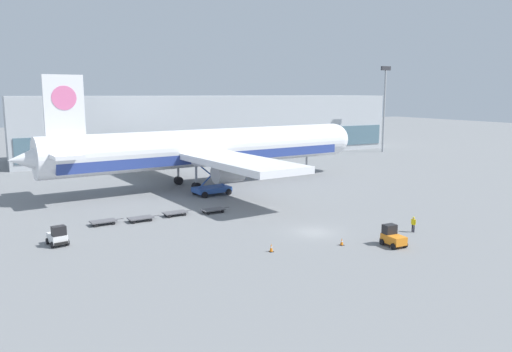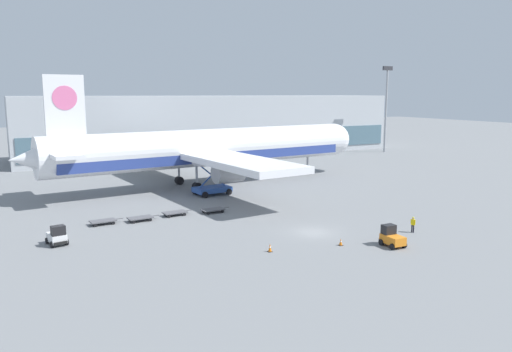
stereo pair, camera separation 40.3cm
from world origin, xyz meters
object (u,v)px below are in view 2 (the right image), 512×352
object	(u,v)px
baggage_dolly_lead	(103,221)
baggage_dolly_second	(140,218)
ground_crew_near	(413,223)
light_mast	(386,102)
baggage_tug_foreground	(57,236)
traffic_cone_near	(270,248)
airplane_main	(206,149)
scissor_lift_loader	(212,181)
traffic_cone_far	(341,242)
baggage_dolly_third	(175,213)
baggage_dolly_trail	(213,210)
baggage_tug_mid	(392,237)

from	to	relation	value
baggage_dolly_lead	baggage_dolly_second	world-z (taller)	same
ground_crew_near	light_mast	bearing A→B (deg)	-49.81
baggage_dolly_second	light_mast	bearing A→B (deg)	24.47
baggage_tug_foreground	traffic_cone_near	xyz separation A→B (m)	(17.31, -11.41, -0.49)
airplane_main	ground_crew_near	xyz separation A→B (m)	(9.16, -35.52, -4.86)
scissor_lift_loader	baggage_dolly_lead	world-z (taller)	scissor_lift_loader
light_mast	baggage_tug_foreground	world-z (taller)	light_mast
traffic_cone_far	traffic_cone_near	bearing A→B (deg)	168.49
baggage_dolly_lead	traffic_cone_near	xyz separation A→B (m)	(11.91, -17.17, -0.00)
scissor_lift_loader	baggage_dolly_third	world-z (taller)	scissor_lift_loader
baggage_dolly_second	ground_crew_near	distance (m)	30.29
baggage_tug_foreground	baggage_dolly_trail	xyz separation A→B (m)	(18.52, 5.32, -0.49)
ground_crew_near	traffic_cone_near	bearing A→B (deg)	75.42
traffic_cone_near	baggage_tug_foreground	bearing A→B (deg)	146.61
baggage_dolly_lead	baggage_dolly_trail	xyz separation A→B (m)	(13.12, -0.45, 0.00)
scissor_lift_loader	baggage_dolly_third	size ratio (longest dim) A/B	1.46
airplane_main	baggage_dolly_trail	distance (m)	19.44
traffic_cone_far	light_mast	bearing A→B (deg)	45.54
baggage_dolly_second	traffic_cone_far	world-z (taller)	traffic_cone_far
traffic_cone_near	baggage_dolly_lead	bearing A→B (deg)	124.74
airplane_main	baggage_dolly_third	world-z (taller)	airplane_main
baggage_dolly_trail	ground_crew_near	bearing A→B (deg)	-54.07
baggage_tug_foreground	scissor_lift_loader	bearing A→B (deg)	114.58
baggage_tug_foreground	baggage_dolly_second	size ratio (longest dim) A/B	0.71
airplane_main	light_mast	bearing A→B (deg)	15.99
light_mast	ground_crew_near	world-z (taller)	light_mast
baggage_dolly_second	baggage_dolly_trail	xyz separation A→B (m)	(9.03, 0.01, 0.00)
baggage_tug_foreground	baggage_dolly_trail	size ratio (longest dim) A/B	0.71
light_mast	traffic_cone_near	world-z (taller)	light_mast
light_mast	baggage_tug_foreground	xyz separation A→B (m)	(-81.76, -45.66, -11.49)
baggage_dolly_lead	baggage_dolly_second	bearing A→B (deg)	-11.05
airplane_main	ground_crew_near	size ratio (longest dim) A/B	34.41
baggage_dolly_trail	ground_crew_near	world-z (taller)	ground_crew_near
baggage_dolly_trail	baggage_tug_foreground	bearing A→B (deg)	-168.69
light_mast	airplane_main	distance (m)	61.72
baggage_tug_mid	traffic_cone_far	world-z (taller)	baggage_tug_mid
baggage_dolly_second	baggage_dolly_third	distance (m)	4.42
traffic_cone_near	baggage_dolly_third	bearing A→B (deg)	101.19
baggage_dolly_third	baggage_dolly_trail	size ratio (longest dim) A/B	1.00
scissor_lift_loader	baggage_dolly_second	bearing A→B (deg)	-147.49
baggage_dolly_second	airplane_main	bearing A→B (deg)	44.37
baggage_dolly_third	traffic_cone_far	world-z (taller)	traffic_cone_far
light_mast	baggage_tug_foreground	bearing A→B (deg)	-150.82
baggage_tug_mid	baggage_dolly_trail	size ratio (longest dim) A/B	0.67
baggage_dolly_trail	traffic_cone_near	size ratio (longest dim) A/B	4.79
airplane_main	ground_crew_near	world-z (taller)	airplane_main
baggage_tug_mid	airplane_main	bearing A→B (deg)	7.64
ground_crew_near	traffic_cone_far	size ratio (longest dim) A/B	2.39
scissor_lift_loader	baggage_dolly_third	xyz separation A→B (m)	(-8.81, -9.71, -1.60)
baggage_dolly_lead	light_mast	bearing A→B (deg)	22.88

